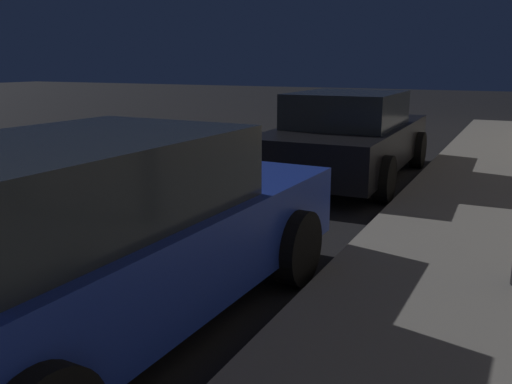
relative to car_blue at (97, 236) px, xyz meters
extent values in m
cube|color=navy|center=(0.00, 0.06, -0.15)|extent=(1.87, 4.47, 0.64)
cube|color=#1E2328|center=(0.00, -0.17, 0.43)|extent=(1.61, 2.38, 0.56)
cylinder|color=black|center=(-0.85, 1.46, -0.39)|extent=(0.24, 0.67, 0.66)
cylinder|color=black|center=(0.93, 1.41, -0.39)|extent=(0.24, 0.67, 0.66)
cube|color=black|center=(0.00, 5.94, -0.15)|extent=(1.88, 4.57, 0.64)
cube|color=#1E2328|center=(0.00, 5.79, 0.43)|extent=(1.62, 2.16, 0.56)
cylinder|color=black|center=(-0.93, 7.33, -0.39)|extent=(0.23, 0.66, 0.66)
cylinder|color=black|center=(0.88, 7.37, -0.39)|extent=(0.23, 0.66, 0.66)
cylinder|color=black|center=(-0.88, 4.52, -0.39)|extent=(0.23, 0.66, 0.66)
cylinder|color=black|center=(0.94, 4.55, -0.39)|extent=(0.23, 0.66, 0.66)
camera|label=1|loc=(2.58, -2.68, 1.18)|focal=37.60mm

